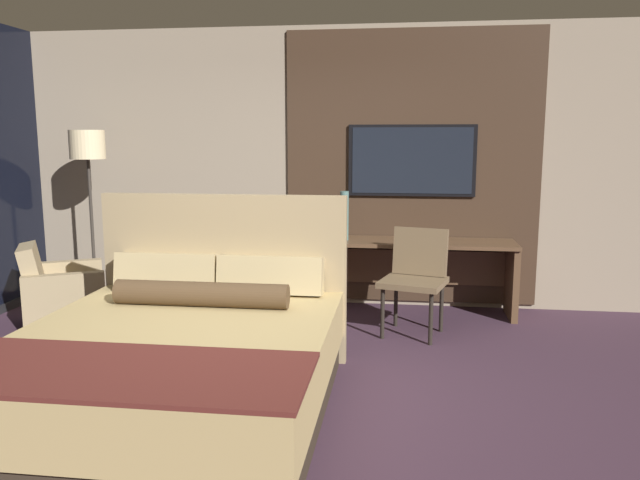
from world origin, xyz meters
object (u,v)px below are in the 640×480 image
(desk_chair, at_px, (416,271))
(bed, at_px, (180,360))
(floor_lamp, at_px, (88,159))
(desk, at_px, (410,262))
(tv, at_px, (412,161))
(vase_tall, at_px, (344,216))
(armchair_by_window, at_px, (62,296))

(desk_chair, bearing_deg, bed, -113.15)
(desk_chair, height_order, floor_lamp, floor_lamp)
(desk, height_order, floor_lamp, floor_lamp)
(bed, bearing_deg, tv, 62.03)
(desk, bearing_deg, vase_tall, -172.41)
(armchair_by_window, xyz_separation_m, floor_lamp, (0.03, 0.57, 1.24))
(desk, height_order, vase_tall, vase_tall)
(armchair_by_window, xyz_separation_m, vase_tall, (2.54, 0.73, 0.70))
(bed, height_order, tv, tv)
(tv, distance_m, floor_lamp, 3.18)
(desk, relative_size, armchair_by_window, 2.09)
(vase_tall, bearing_deg, desk, 7.59)
(bed, bearing_deg, desk, 59.96)
(desk, bearing_deg, armchair_by_window, -165.56)
(armchair_by_window, height_order, vase_tall, vase_tall)
(bed, xyz_separation_m, vase_tall, (0.80, 2.40, 0.63))
(bed, distance_m, desk, 2.87)
(desk, bearing_deg, bed, -120.04)
(armchair_by_window, bearing_deg, bed, -162.48)
(armchair_by_window, bearing_deg, desk_chair, -115.84)
(floor_lamp, bearing_deg, desk_chair, -7.10)
(desk_chair, distance_m, vase_tall, 0.98)
(desk, distance_m, armchair_by_window, 3.30)
(bed, xyz_separation_m, desk_chair, (1.49, 1.84, 0.22))
(bed, relative_size, tv, 1.78)
(tv, bearing_deg, vase_tall, -154.43)
(floor_lamp, relative_size, vase_tall, 3.74)
(desk_chair, bearing_deg, armchair_by_window, -161.11)
(tv, bearing_deg, desk, -90.00)
(desk, distance_m, floor_lamp, 3.31)
(desk_chair, height_order, vase_tall, vase_tall)
(desk, relative_size, desk_chair, 2.18)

